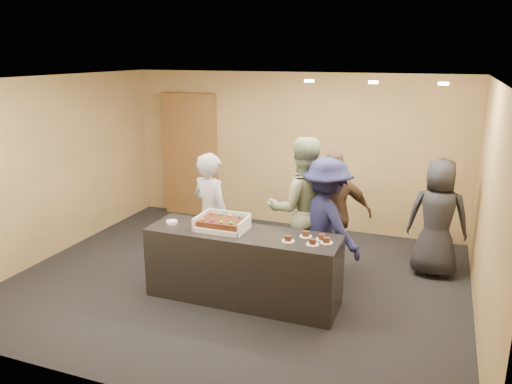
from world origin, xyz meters
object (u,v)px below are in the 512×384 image
person_brown_extra (334,214)px  plate_stack (172,222)px  cake_box (223,226)px  sheet_cake (222,222)px  serving_counter (243,266)px  person_sage_man (302,209)px  storage_cabinet (190,155)px  person_navy_man (326,224)px  person_server_grey (211,216)px  person_dark_suit (438,218)px

person_brown_extra → plate_stack: bearing=15.5°
cake_box → sheet_cake: bearing=-90.8°
serving_counter → plate_stack: 1.08m
person_sage_man → plate_stack: bearing=5.6°
serving_counter → storage_cabinet: bearing=127.8°
storage_cabinet → person_sage_man: 3.37m
person_brown_extra → cake_box: bearing=27.8°
storage_cabinet → cake_box: storage_cabinet is taller
person_sage_man → person_navy_man: size_ratio=1.12×
person_navy_man → person_server_grey: bearing=43.9°
sheet_cake → plate_stack: sheet_cake is taller
sheet_cake → person_brown_extra: person_brown_extra is taller
person_sage_man → serving_counter: bearing=35.1°
person_server_grey → person_brown_extra: 1.68m
person_sage_man → person_dark_suit: person_sage_man is taller
person_server_grey → storage_cabinet: bearing=-34.4°
person_navy_man → person_dark_suit: size_ratio=1.05×
person_server_grey → person_brown_extra: person_brown_extra is taller
storage_cabinet → person_dark_suit: storage_cabinet is taller
cake_box → person_server_grey: size_ratio=0.35×
plate_stack → person_brown_extra: person_brown_extra is taller
plate_stack → sheet_cake: bearing=1.3°
cake_box → person_sage_man: 1.18m
storage_cabinet → plate_stack: bearing=-66.4°
storage_cabinet → person_brown_extra: storage_cabinet is taller
serving_counter → sheet_cake: (-0.27, -0.00, 0.55)m
serving_counter → person_server_grey: bearing=143.3°
serving_counter → person_server_grey: (-0.66, 0.49, 0.43)m
serving_counter → person_dark_suit: person_dark_suit is taller
plate_stack → person_brown_extra: (1.85, 1.19, -0.04)m
cake_box → plate_stack: size_ratio=4.27×
person_brown_extra → sheet_cake: bearing=28.3°
serving_counter → plate_stack: (-0.97, -0.02, 0.47)m
person_navy_man → plate_stack: bearing=57.1°
cake_box → person_sage_man: size_ratio=0.31×
plate_stack → person_server_grey: (0.31, 0.51, -0.04)m
person_server_grey → plate_stack: bearing=80.7°
sheet_cake → person_server_grey: (-0.39, 0.49, -0.12)m
serving_counter → person_sage_man: person_sage_man is taller
sheet_cake → storage_cabinet: bearing=124.3°
serving_counter → person_sage_man: 1.17m
sheet_cake → person_navy_man: 1.37m
storage_cabinet → person_sage_man: bearing=-35.7°
storage_cabinet → person_sage_man: (2.73, -1.96, -0.17)m
serving_counter → sheet_cake: size_ratio=4.57×
person_sage_man → cake_box: bearing=22.7°
plate_stack → person_server_grey: size_ratio=0.08×
plate_stack → person_dark_suit: 3.60m
sheet_cake → plate_stack: 0.70m
cake_box → person_dark_suit: person_dark_suit is taller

